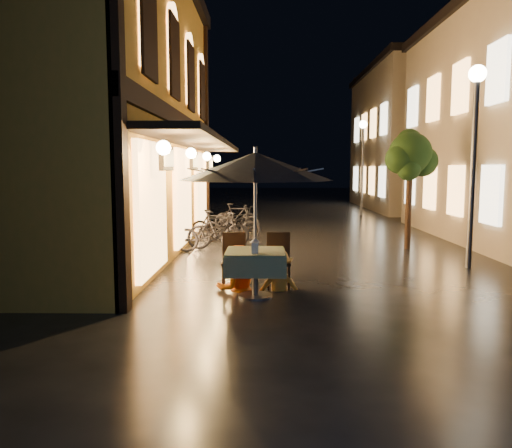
{
  "coord_description": "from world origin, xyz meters",
  "views": [
    {
      "loc": [
        -1.36,
        -8.58,
        2.13
      ],
      "look_at": [
        -1.52,
        0.08,
        1.15
      ],
      "focal_mm": 35.0,
      "sensor_mm": 36.0,
      "label": 1
    }
  ],
  "objects_px": {
    "cafe_table": "(255,262)",
    "table_lantern": "(255,245)",
    "streetlamp_near": "(475,130)",
    "bicycle_0": "(210,234)",
    "person_yellow": "(278,251)",
    "patio_umbrella": "(255,167)",
    "person_orange": "(237,246)"
  },
  "relations": [
    {
      "from": "cafe_table",
      "to": "patio_umbrella",
      "type": "height_order",
      "value": "patio_umbrella"
    },
    {
      "from": "streetlamp_near",
      "to": "patio_umbrella",
      "type": "height_order",
      "value": "streetlamp_near"
    },
    {
      "from": "streetlamp_near",
      "to": "bicycle_0",
      "type": "relative_size",
      "value": 2.36
    },
    {
      "from": "streetlamp_near",
      "to": "person_yellow",
      "type": "xyz_separation_m",
      "value": [
        -4.12,
        -1.99,
        -2.24
      ]
    },
    {
      "from": "table_lantern",
      "to": "streetlamp_near",
      "type": "bearing_deg",
      "value": 31.74
    },
    {
      "from": "patio_umbrella",
      "to": "bicycle_0",
      "type": "height_order",
      "value": "patio_umbrella"
    },
    {
      "from": "table_lantern",
      "to": "cafe_table",
      "type": "bearing_deg",
      "value": 90.0
    },
    {
      "from": "table_lantern",
      "to": "bicycle_0",
      "type": "relative_size",
      "value": 0.14
    },
    {
      "from": "person_orange",
      "to": "person_yellow",
      "type": "bearing_deg",
      "value": 161.89
    },
    {
      "from": "cafe_table",
      "to": "bicycle_0",
      "type": "xyz_separation_m",
      "value": [
        -1.23,
        4.42,
        -0.12
      ]
    },
    {
      "from": "patio_umbrella",
      "to": "bicycle_0",
      "type": "relative_size",
      "value": 1.4
    },
    {
      "from": "streetlamp_near",
      "to": "bicycle_0",
      "type": "height_order",
      "value": "streetlamp_near"
    },
    {
      "from": "bicycle_0",
      "to": "table_lantern",
      "type": "bearing_deg",
      "value": -166.88
    },
    {
      "from": "streetlamp_near",
      "to": "person_orange",
      "type": "relative_size",
      "value": 2.76
    },
    {
      "from": "person_orange",
      "to": "person_yellow",
      "type": "distance_m",
      "value": 0.73
    },
    {
      "from": "patio_umbrella",
      "to": "person_yellow",
      "type": "relative_size",
      "value": 1.84
    },
    {
      "from": "streetlamp_near",
      "to": "cafe_table",
      "type": "bearing_deg",
      "value": -150.84
    },
    {
      "from": "patio_umbrella",
      "to": "person_orange",
      "type": "relative_size",
      "value": 1.64
    },
    {
      "from": "cafe_table",
      "to": "person_yellow",
      "type": "bearing_deg",
      "value": 53.3
    },
    {
      "from": "cafe_table",
      "to": "patio_umbrella",
      "type": "distance_m",
      "value": 1.56
    },
    {
      "from": "table_lantern",
      "to": "person_orange",
      "type": "height_order",
      "value": "person_orange"
    },
    {
      "from": "cafe_table",
      "to": "patio_umbrella",
      "type": "xyz_separation_m",
      "value": [
        0.0,
        0.0,
        1.56
      ]
    },
    {
      "from": "streetlamp_near",
      "to": "bicycle_0",
      "type": "bearing_deg",
      "value": 161.71
    },
    {
      "from": "cafe_table",
      "to": "table_lantern",
      "type": "height_order",
      "value": "table_lantern"
    },
    {
      "from": "cafe_table",
      "to": "bicycle_0",
      "type": "relative_size",
      "value": 0.55
    },
    {
      "from": "table_lantern",
      "to": "person_yellow",
      "type": "xyz_separation_m",
      "value": [
        0.39,
        0.8,
        -0.24
      ]
    },
    {
      "from": "patio_umbrella",
      "to": "person_yellow",
      "type": "distance_m",
      "value": 1.61
    },
    {
      "from": "patio_umbrella",
      "to": "person_yellow",
      "type": "xyz_separation_m",
      "value": [
        0.39,
        0.53,
        -1.47
      ]
    },
    {
      "from": "person_yellow",
      "to": "bicycle_0",
      "type": "bearing_deg",
      "value": -76.73
    },
    {
      "from": "cafe_table",
      "to": "bicycle_0",
      "type": "bearing_deg",
      "value": 105.59
    },
    {
      "from": "cafe_table",
      "to": "person_yellow",
      "type": "relative_size",
      "value": 0.73
    },
    {
      "from": "person_orange",
      "to": "person_yellow",
      "type": "height_order",
      "value": "person_orange"
    }
  ]
}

